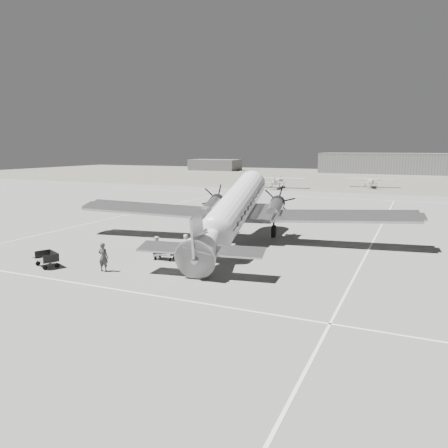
# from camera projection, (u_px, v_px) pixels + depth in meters

# --- Properties ---
(ground) EXTENTS (260.00, 260.00, 0.00)m
(ground) POSITION_uv_depth(u_px,v_px,m) (223.00, 244.00, 38.39)
(ground) COLOR slate
(ground) RESTS_ON ground
(taxi_line_near) EXTENTS (60.00, 0.15, 0.01)m
(taxi_line_near) POSITION_uv_depth(u_px,v_px,m) (125.00, 291.00, 25.81)
(taxi_line_near) COLOR silver
(taxi_line_near) RESTS_ON ground
(taxi_line_right) EXTENTS (0.15, 80.00, 0.01)m
(taxi_line_right) POSITION_uv_depth(u_px,v_px,m) (364.00, 258.00, 33.57)
(taxi_line_right) COLOR silver
(taxi_line_right) RESTS_ON ground
(taxi_line_left) EXTENTS (0.15, 60.00, 0.01)m
(taxi_line_left) POSITION_uv_depth(u_px,v_px,m) (125.00, 215.00, 54.63)
(taxi_line_left) COLOR silver
(taxi_line_left) RESTS_ON ground
(taxi_line_horizon) EXTENTS (90.00, 0.15, 0.01)m
(taxi_line_horizon) POSITION_uv_depth(u_px,v_px,m) (319.00, 197.00, 74.36)
(taxi_line_horizon) COLOR silver
(taxi_line_horizon) RESTS_ON ground
(grass_infield) EXTENTS (260.00, 90.00, 0.01)m
(grass_infield) POSITION_uv_depth(u_px,v_px,m) (360.00, 178.00, 123.81)
(grass_infield) COLOR #5D5C4F
(grass_infield) RESTS_ON ground
(hangar_main) EXTENTS (42.00, 14.00, 6.60)m
(hangar_main) POSITION_uv_depth(u_px,v_px,m) (386.00, 163.00, 143.71)
(hangar_main) COLOR slate
(hangar_main) RESTS_ON ground
(shed_secondary) EXTENTS (18.00, 10.00, 4.00)m
(shed_secondary) POSITION_uv_depth(u_px,v_px,m) (215.00, 165.00, 163.57)
(shed_secondary) COLOR #555555
(shed_secondary) RESTS_ON ground
(dc3_airliner) EXTENTS (34.39, 26.49, 5.96)m
(dc3_airliner) POSITION_uv_depth(u_px,v_px,m) (234.00, 211.00, 37.37)
(dc3_airliner) COLOR #A7A7A9
(dc3_airliner) RESTS_ON ground
(light_plane_left) EXTENTS (12.82, 10.98, 2.40)m
(light_plane_left) POSITION_uv_depth(u_px,v_px,m) (278.00, 182.00, 91.36)
(light_plane_left) COLOR silver
(light_plane_left) RESTS_ON ground
(light_plane_right) EXTENTS (11.29, 9.60, 2.15)m
(light_plane_right) POSITION_uv_depth(u_px,v_px,m) (371.00, 182.00, 92.77)
(light_plane_right) COLOR silver
(light_plane_right) RESTS_ON ground
(baggage_cart_near) EXTENTS (1.67, 1.24, 0.90)m
(baggage_cart_near) POSITION_uv_depth(u_px,v_px,m) (165.00, 254.00, 33.01)
(baggage_cart_near) COLOR #555555
(baggage_cart_near) RESTS_ON ground
(baggage_cart_far) EXTENTS (2.26, 1.99, 1.06)m
(baggage_cart_far) POSITION_uv_depth(u_px,v_px,m) (47.00, 259.00, 30.99)
(baggage_cart_far) COLOR #555555
(baggage_cart_far) RESTS_ON ground
(ground_crew) EXTENTS (0.78, 0.56, 2.01)m
(ground_crew) POSITION_uv_depth(u_px,v_px,m) (103.00, 257.00, 29.76)
(ground_crew) COLOR #323232
(ground_crew) RESTS_ON ground
(ramp_agent) EXTENTS (0.90, 1.03, 1.78)m
(ramp_agent) POSITION_uv_depth(u_px,v_px,m) (157.00, 248.00, 33.02)
(ramp_agent) COLOR silver
(ramp_agent) RESTS_ON ground
(passenger) EXTENTS (0.56, 0.78, 1.49)m
(passenger) POSITION_uv_depth(u_px,v_px,m) (186.00, 243.00, 35.23)
(passenger) COLOR #ABACA9
(passenger) RESTS_ON ground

